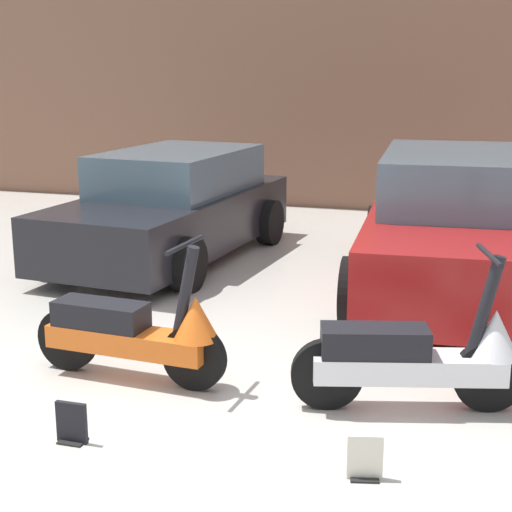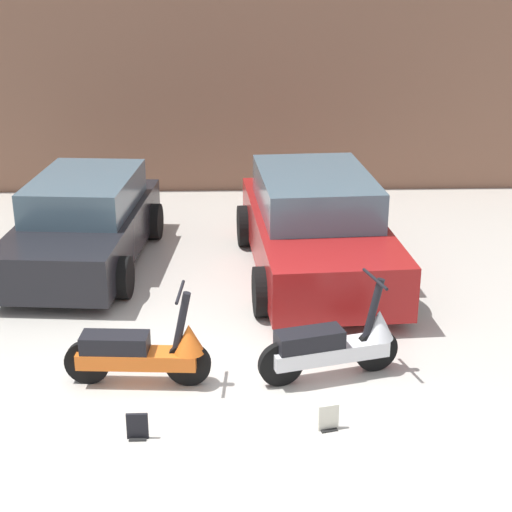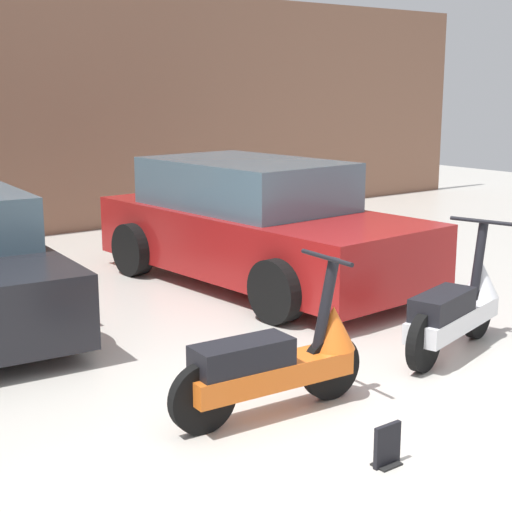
{
  "view_description": "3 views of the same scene",
  "coord_description": "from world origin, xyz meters",
  "px_view_note": "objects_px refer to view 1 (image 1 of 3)",
  "views": [
    {
      "loc": [
        2.01,
        -4.43,
        2.26
      ],
      "look_at": [
        0.1,
        1.82,
        0.64
      ],
      "focal_mm": 55.0,
      "sensor_mm": 36.0,
      "label": 1
    },
    {
      "loc": [
        0.56,
        -6.78,
        4.18
      ],
      "look_at": [
        0.82,
        1.61,
        0.96
      ],
      "focal_mm": 55.0,
      "sensor_mm": 36.0,
      "label": 2
    },
    {
      "loc": [
        -3.54,
        -3.53,
        2.22
      ],
      "look_at": [
        0.34,
        1.63,
        0.8
      ],
      "focal_mm": 55.0,
      "sensor_mm": 36.0,
      "label": 3
    }
  ],
  "objects_px": {
    "car_rear_left": "(173,208)",
    "car_rear_center": "(458,227)",
    "scooter_front_left": "(136,331)",
    "scooter_front_right": "(419,355)",
    "placard_near_right_scooter": "(365,460)",
    "placard_near_left_scooter": "(72,425)"
  },
  "relations": [
    {
      "from": "scooter_front_left",
      "to": "placard_near_right_scooter",
      "type": "distance_m",
      "value": 2.04
    },
    {
      "from": "scooter_front_left",
      "to": "placard_near_left_scooter",
      "type": "height_order",
      "value": "scooter_front_left"
    },
    {
      "from": "scooter_front_right",
      "to": "placard_near_left_scooter",
      "type": "height_order",
      "value": "scooter_front_right"
    },
    {
      "from": "scooter_front_right",
      "to": "placard_near_right_scooter",
      "type": "xyz_separation_m",
      "value": [
        -0.19,
        -1.0,
        -0.27
      ]
    },
    {
      "from": "scooter_front_left",
      "to": "car_rear_left",
      "type": "relative_size",
      "value": 0.4
    },
    {
      "from": "car_rear_left",
      "to": "placard_near_right_scooter",
      "type": "distance_m",
      "value": 5.35
    },
    {
      "from": "car_rear_center",
      "to": "scooter_front_right",
      "type": "bearing_deg",
      "value": -5.45
    },
    {
      "from": "placard_near_right_scooter",
      "to": "placard_near_left_scooter",
      "type": "bearing_deg",
      "value": -176.97
    },
    {
      "from": "scooter_front_right",
      "to": "placard_near_left_scooter",
      "type": "relative_size",
      "value": 5.85
    },
    {
      "from": "car_rear_left",
      "to": "placard_near_left_scooter",
      "type": "distance_m",
      "value": 4.68
    },
    {
      "from": "scooter_front_left",
      "to": "scooter_front_right",
      "type": "xyz_separation_m",
      "value": [
        2.0,
        0.09,
        0.01
      ]
    },
    {
      "from": "car_rear_left",
      "to": "car_rear_center",
      "type": "distance_m",
      "value": 3.3
    },
    {
      "from": "car_rear_center",
      "to": "car_rear_left",
      "type": "bearing_deg",
      "value": -101.85
    },
    {
      "from": "car_rear_left",
      "to": "scooter_front_left",
      "type": "bearing_deg",
      "value": 23.83
    },
    {
      "from": "scooter_front_left",
      "to": "car_rear_left",
      "type": "distance_m",
      "value": 3.7
    },
    {
      "from": "car_rear_left",
      "to": "car_rear_center",
      "type": "relative_size",
      "value": 0.91
    },
    {
      "from": "placard_near_left_scooter",
      "to": "placard_near_right_scooter",
      "type": "xyz_separation_m",
      "value": [
        1.78,
        0.09,
        0.0
      ]
    },
    {
      "from": "car_rear_left",
      "to": "placard_near_left_scooter",
      "type": "xyz_separation_m",
      "value": [
        1.22,
        -4.49,
        -0.49
      ]
    },
    {
      "from": "scooter_front_left",
      "to": "car_rear_left",
      "type": "bearing_deg",
      "value": 112.64
    },
    {
      "from": "car_rear_left",
      "to": "car_rear_center",
      "type": "bearing_deg",
      "value": 87.01
    },
    {
      "from": "placard_near_left_scooter",
      "to": "scooter_front_right",
      "type": "bearing_deg",
      "value": 29.02
    },
    {
      "from": "car_rear_center",
      "to": "placard_near_left_scooter",
      "type": "xyz_separation_m",
      "value": [
        -2.05,
        -4.03,
        -0.55
      ]
    }
  ]
}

